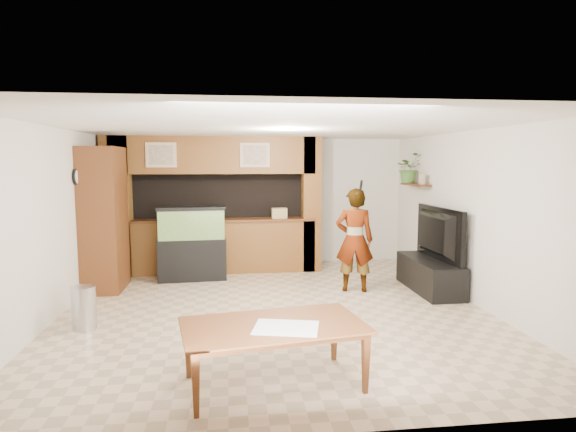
{
  "coord_description": "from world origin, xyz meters",
  "views": [
    {
      "loc": [
        -0.63,
        -6.74,
        2.14
      ],
      "look_at": [
        0.27,
        0.6,
        1.29
      ],
      "focal_mm": 30.0,
      "sensor_mm": 36.0,
      "label": 1
    }
  ],
  "objects": [
    {
      "name": "newspaper_a",
      "position": [
        -0.13,
        -2.48,
        0.61
      ],
      "size": [
        0.67,
        0.55,
        0.01
      ],
      "primitive_type": "cube",
      "rotation": [
        0.0,
        0.0,
        -0.24
      ],
      "color": "silver",
      "rests_on": "dining_table"
    },
    {
      "name": "pantry_cabinet",
      "position": [
        -2.7,
        1.47,
        1.19
      ],
      "size": [
        0.59,
        0.97,
        2.37
      ],
      "primitive_type": "cube",
      "color": "brown",
      "rests_on": "floor"
    },
    {
      "name": "wall_back",
      "position": [
        0.0,
        3.25,
        1.3
      ],
      "size": [
        6.0,
        0.0,
        6.0
      ],
      "primitive_type": "plane",
      "rotation": [
        1.57,
        0.0,
        0.0
      ],
      "color": "silver",
      "rests_on": "floor"
    },
    {
      "name": "wall_shelf",
      "position": [
        2.85,
        1.95,
        1.7
      ],
      "size": [
        0.25,
        0.9,
        0.04
      ],
      "primitive_type": "cube",
      "color": "brown",
      "rests_on": "wall_right"
    },
    {
      "name": "potted_plant",
      "position": [
        2.82,
        2.22,
        2.01
      ],
      "size": [
        0.62,
        0.58,
        0.57
      ],
      "primitive_type": "imported",
      "rotation": [
        0.0,
        0.0,
        0.29
      ],
      "color": "#3D6A2A",
      "rests_on": "wall_shelf"
    },
    {
      "name": "partition",
      "position": [
        -0.95,
        2.64,
        1.31
      ],
      "size": [
        4.2,
        0.99,
        2.6
      ],
      "color": "brown",
      "rests_on": "floor"
    },
    {
      "name": "microphone",
      "position": [
        1.45,
        0.69,
        1.76
      ],
      "size": [
        0.04,
        0.11,
        0.17
      ],
      "primitive_type": "cylinder",
      "rotation": [
        0.44,
        0.0,
        0.0
      ],
      "color": "black",
      "rests_on": "person"
    },
    {
      "name": "wall_clock",
      "position": [
        -2.97,
        1.0,
        1.9
      ],
      "size": [
        0.05,
        0.25,
        0.25
      ],
      "color": "black",
      "rests_on": "wall_left"
    },
    {
      "name": "counter_box",
      "position": [
        0.32,
        2.45,
        1.14
      ],
      "size": [
        0.29,
        0.2,
        0.2
      ],
      "primitive_type": "cube",
      "rotation": [
        0.0,
        0.0,
        0.01
      ],
      "color": "tan",
      "rests_on": "partition"
    },
    {
      "name": "wall_left",
      "position": [
        -3.0,
        0.0,
        1.3
      ],
      "size": [
        0.0,
        6.5,
        6.5
      ],
      "primitive_type": "plane",
      "rotation": [
        1.57,
        0.0,
        1.57
      ],
      "color": "silver",
      "rests_on": "floor"
    },
    {
      "name": "trash_can",
      "position": [
        -2.5,
        -0.51,
        0.28
      ],
      "size": [
        0.3,
        0.3,
        0.55
      ],
      "primitive_type": "cylinder",
      "color": "#B2B2B7",
      "rests_on": "floor"
    },
    {
      "name": "television",
      "position": [
        2.65,
        0.72,
        0.96
      ],
      "size": [
        0.27,
        1.51,
        0.87
      ],
      "primitive_type": "imported",
      "rotation": [
        0.0,
        0.0,
        1.62
      ],
      "color": "black",
      "rests_on": "tv_stand"
    },
    {
      "name": "ceiling",
      "position": [
        0.0,
        0.0,
        2.6
      ],
      "size": [
        6.5,
        6.5,
        0.0
      ],
      "primitive_type": "plane",
      "color": "white",
      "rests_on": "wall_back"
    },
    {
      "name": "photo_frame",
      "position": [
        2.85,
        1.65,
        1.82
      ],
      "size": [
        0.06,
        0.15,
        0.19
      ],
      "primitive_type": "cube",
      "rotation": [
        0.0,
        0.0,
        0.19
      ],
      "color": "tan",
      "rests_on": "wall_shelf"
    },
    {
      "name": "wall_right",
      "position": [
        3.0,
        0.0,
        1.3
      ],
      "size": [
        0.0,
        6.5,
        6.5
      ],
      "primitive_type": "plane",
      "rotation": [
        1.57,
        0.0,
        -1.57
      ],
      "color": "silver",
      "rests_on": "floor"
    },
    {
      "name": "aquarium",
      "position": [
        -1.31,
        1.95,
        0.65
      ],
      "size": [
        1.2,
        0.45,
        1.33
      ],
      "rotation": [
        0.0,
        0.0,
        0.06
      ],
      "color": "black",
      "rests_on": "floor"
    },
    {
      "name": "floor",
      "position": [
        0.0,
        0.0,
        0.0
      ],
      "size": [
        6.5,
        6.5,
        0.0
      ],
      "primitive_type": "plane",
      "color": "#CBAC8D",
      "rests_on": "ground"
    },
    {
      "name": "dining_table",
      "position": [
        -0.23,
        -2.39,
        0.3
      ],
      "size": [
        1.85,
        1.22,
        0.6
      ],
      "primitive_type": "imported",
      "rotation": [
        0.0,
        0.0,
        0.16
      ],
      "color": "brown",
      "rests_on": "floor"
    },
    {
      "name": "person",
      "position": [
        1.4,
        0.85,
        0.85
      ],
      "size": [
        0.69,
        0.53,
        1.7
      ],
      "primitive_type": "imported",
      "rotation": [
        0.0,
        0.0,
        2.94
      ],
      "color": "#9F7D57",
      "rests_on": "floor"
    },
    {
      "name": "tv_stand",
      "position": [
        2.65,
        0.72,
        0.26
      ],
      "size": [
        0.58,
        1.57,
        0.52
      ],
      "primitive_type": "cube",
      "color": "black",
      "rests_on": "floor"
    }
  ]
}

